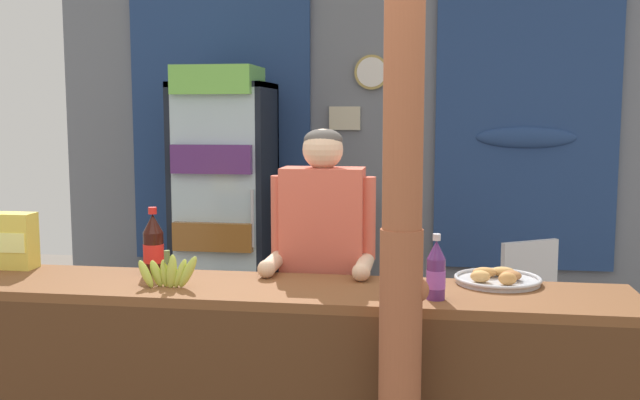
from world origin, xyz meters
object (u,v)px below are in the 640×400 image
at_px(drink_fridge, 224,192).
at_px(soda_bottle_grape_soda, 436,272).
at_px(shopkeeper, 323,255).
at_px(snack_box_instant_noodle, 11,241).
at_px(plastic_lawn_chair, 516,293).
at_px(timber_post, 402,244).
at_px(pastry_tray, 497,278).
at_px(bottle_shelf_rack, 331,256).
at_px(stall_counter, 278,381).
at_px(soda_bottle_cola, 153,246).
at_px(banana_bunch, 169,272).

relative_size(drink_fridge, soda_bottle_grape_soda, 7.73).
bearing_deg(shopkeeper, snack_box_instant_noodle, -169.89).
bearing_deg(drink_fridge, plastic_lawn_chair, -9.60).
height_order(timber_post, soda_bottle_grape_soda, timber_post).
distance_m(shopkeeper, pastry_tray, 0.81).
bearing_deg(bottle_shelf_rack, soda_bottle_grape_soda, -73.51).
xyz_separation_m(drink_fridge, soda_bottle_grape_soda, (1.52, -2.30, -0.04)).
bearing_deg(soda_bottle_grape_soda, stall_counter, 179.29).
xyz_separation_m(shopkeeper, snack_box_instant_noodle, (-1.43, -0.25, 0.07)).
relative_size(stall_counter, soda_bottle_grape_soda, 11.16).
xyz_separation_m(soda_bottle_cola, banana_bunch, (0.16, -0.24, -0.07)).
bearing_deg(banana_bunch, soda_bottle_cola, 124.05).
bearing_deg(drink_fridge, soda_bottle_grape_soda, -56.61).
height_order(stall_counter, snack_box_instant_noodle, snack_box_instant_noodle).
distance_m(plastic_lawn_chair, shopkeeper, 1.85).
height_order(drink_fridge, soda_bottle_grape_soda, drink_fridge).
bearing_deg(soda_bottle_grape_soda, snack_box_instant_noodle, 171.98).
xyz_separation_m(bottle_shelf_rack, shopkeeper, (0.24, -2.04, 0.41)).
distance_m(plastic_lawn_chair, banana_bunch, 2.57).
distance_m(timber_post, snack_box_instant_noodle, 1.91).
xyz_separation_m(drink_fridge, pastry_tray, (1.78, -2.00, -0.12)).
bearing_deg(shopkeeper, pastry_tray, -15.85).
height_order(bottle_shelf_rack, soda_bottle_grape_soda, soda_bottle_grape_soda).
relative_size(soda_bottle_grape_soda, snack_box_instant_noodle, 0.99).
xyz_separation_m(drink_fridge, banana_bunch, (0.43, -2.27, -0.08)).
bearing_deg(stall_counter, snack_box_instant_noodle, 168.59).
xyz_separation_m(shopkeeper, banana_bunch, (-0.57, -0.50, 0.01)).
height_order(drink_fridge, soda_bottle_cola, drink_fridge).
height_order(soda_bottle_grape_soda, pastry_tray, soda_bottle_grape_soda).
distance_m(stall_counter, snack_box_instant_noodle, 1.44).
bearing_deg(soda_bottle_grape_soda, plastic_lawn_chair, 74.73).
relative_size(plastic_lawn_chair, soda_bottle_grape_soda, 3.35).
bearing_deg(bottle_shelf_rack, drink_fridge, -160.50).
height_order(shopkeeper, banana_bunch, shopkeeper).
relative_size(bottle_shelf_rack, plastic_lawn_chair, 1.30).
xyz_separation_m(plastic_lawn_chair, snack_box_instant_noodle, (-2.48, -1.68, 0.58)).
distance_m(snack_box_instant_noodle, banana_bunch, 0.89).
bearing_deg(soda_bottle_cola, banana_bunch, -55.95).
relative_size(stall_counter, drink_fridge, 1.44).
xyz_separation_m(shopkeeper, soda_bottle_grape_soda, (0.52, -0.53, 0.05)).
relative_size(shopkeeper, soda_bottle_cola, 5.27).
distance_m(drink_fridge, plastic_lawn_chair, 2.16).
height_order(soda_bottle_cola, snack_box_instant_noodle, soda_bottle_cola).
bearing_deg(snack_box_instant_noodle, banana_bunch, -15.79).
distance_m(bottle_shelf_rack, pastry_tray, 2.51).
distance_m(plastic_lawn_chair, snack_box_instant_noodle, 3.05).
bearing_deg(bottle_shelf_rack, snack_box_instant_noodle, -117.31).
height_order(drink_fridge, shopkeeper, drink_fridge).
distance_m(pastry_tray, banana_bunch, 1.38).
bearing_deg(drink_fridge, timber_post, -61.55).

